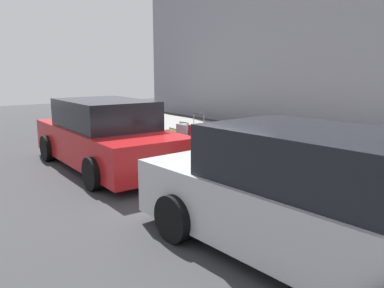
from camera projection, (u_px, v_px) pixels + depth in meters
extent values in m
plane|color=#333335|center=(198.00, 172.00, 8.64)|extent=(40.00, 40.00, 0.00)
cube|color=gray|center=(273.00, 154.00, 10.10)|extent=(18.00, 5.00, 0.14)
cube|color=red|center=(335.00, 179.00, 6.41)|extent=(0.45, 0.26, 0.63)
cube|color=black|center=(335.00, 179.00, 6.41)|extent=(0.45, 0.07, 0.64)
cylinder|color=gray|center=(347.00, 156.00, 6.17)|extent=(0.02, 0.02, 0.21)
cylinder|color=gray|center=(327.00, 152.00, 6.48)|extent=(0.02, 0.02, 0.21)
cylinder|color=black|center=(337.00, 148.00, 6.31)|extent=(0.38, 0.05, 0.02)
cylinder|color=black|center=(343.00, 199.00, 6.30)|extent=(0.05, 0.02, 0.04)
cylinder|color=black|center=(324.00, 193.00, 6.62)|extent=(0.05, 0.02, 0.04)
cube|color=#9EA0A8|center=(305.00, 174.00, 6.87)|extent=(0.51, 0.22, 0.56)
cube|color=black|center=(305.00, 174.00, 6.87)|extent=(0.50, 0.07, 0.57)
cylinder|color=gray|center=(317.00, 153.00, 6.63)|extent=(0.02, 0.02, 0.28)
cylinder|color=gray|center=(296.00, 149.00, 6.95)|extent=(0.02, 0.02, 0.28)
cylinder|color=black|center=(307.00, 143.00, 6.76)|extent=(0.43, 0.06, 0.02)
cylinder|color=black|center=(315.00, 190.00, 6.75)|extent=(0.05, 0.02, 0.04)
cylinder|color=black|center=(294.00, 185.00, 7.08)|extent=(0.05, 0.02, 0.04)
cube|color=#59601E|center=(279.00, 168.00, 7.29)|extent=(0.40, 0.23, 0.55)
cube|color=black|center=(279.00, 168.00, 7.29)|extent=(0.40, 0.07, 0.57)
cylinder|color=gray|center=(288.00, 149.00, 7.09)|extent=(0.02, 0.02, 0.23)
cylinder|color=gray|center=(273.00, 146.00, 7.33)|extent=(0.02, 0.02, 0.23)
cylinder|color=black|center=(281.00, 142.00, 7.19)|extent=(0.33, 0.05, 0.02)
cylinder|color=black|center=(286.00, 183.00, 7.21)|extent=(0.05, 0.02, 0.04)
cylinder|color=black|center=(272.00, 179.00, 7.46)|extent=(0.05, 0.02, 0.04)
cube|color=black|center=(259.00, 157.00, 7.71)|extent=(0.49, 0.29, 0.76)
cube|color=black|center=(259.00, 157.00, 7.71)|extent=(0.48, 0.08, 0.77)
cylinder|color=gray|center=(268.00, 133.00, 7.45)|extent=(0.02, 0.02, 0.29)
cylinder|color=gray|center=(253.00, 130.00, 7.78)|extent=(0.02, 0.02, 0.29)
cylinder|color=black|center=(260.00, 124.00, 7.59)|extent=(0.41, 0.05, 0.02)
cylinder|color=black|center=(266.00, 177.00, 7.61)|extent=(0.05, 0.02, 0.04)
cylinder|color=black|center=(252.00, 172.00, 7.95)|extent=(0.05, 0.02, 0.04)
cube|color=navy|center=(242.00, 154.00, 8.18)|extent=(0.41, 0.23, 0.70)
cube|color=black|center=(242.00, 154.00, 8.18)|extent=(0.40, 0.07, 0.72)
cylinder|color=gray|center=(248.00, 138.00, 7.98)|extent=(0.02, 0.02, 0.04)
cylinder|color=gray|center=(238.00, 135.00, 8.25)|extent=(0.02, 0.02, 0.04)
cylinder|color=black|center=(243.00, 136.00, 8.11)|extent=(0.33, 0.05, 0.02)
cylinder|color=black|center=(247.00, 170.00, 8.10)|extent=(0.05, 0.02, 0.04)
cylinder|color=black|center=(237.00, 167.00, 8.39)|extent=(0.05, 0.02, 0.04)
cube|color=#0F606B|center=(226.00, 154.00, 8.57)|extent=(0.36, 0.23, 0.51)
cube|color=black|center=(226.00, 154.00, 8.57)|extent=(0.36, 0.06, 0.52)
cylinder|color=gray|center=(231.00, 140.00, 8.39)|extent=(0.02, 0.02, 0.18)
cylinder|color=gray|center=(221.00, 138.00, 8.61)|extent=(0.02, 0.02, 0.18)
cylinder|color=black|center=(226.00, 135.00, 8.48)|extent=(0.29, 0.04, 0.02)
cylinder|color=black|center=(230.00, 166.00, 8.50)|extent=(0.05, 0.02, 0.04)
cylinder|color=black|center=(221.00, 163.00, 8.72)|extent=(0.05, 0.02, 0.04)
cube|color=maroon|center=(211.00, 150.00, 8.95)|extent=(0.43, 0.27, 0.52)
cube|color=black|center=(211.00, 150.00, 8.95)|extent=(0.43, 0.07, 0.53)
cylinder|color=gray|center=(216.00, 140.00, 8.75)|extent=(0.02, 0.02, 0.04)
cylinder|color=gray|center=(206.00, 138.00, 9.04)|extent=(0.02, 0.02, 0.04)
cylinder|color=black|center=(211.00, 138.00, 8.89)|extent=(0.36, 0.04, 0.02)
cylinder|color=black|center=(215.00, 162.00, 8.84)|extent=(0.04, 0.02, 0.04)
cylinder|color=black|center=(206.00, 159.00, 9.14)|extent=(0.04, 0.02, 0.04)
cube|color=red|center=(199.00, 141.00, 9.41)|extent=(0.47, 0.25, 0.76)
cube|color=black|center=(199.00, 141.00, 9.41)|extent=(0.47, 0.05, 0.78)
cylinder|color=gray|center=(204.00, 121.00, 9.15)|extent=(0.02, 0.02, 0.30)
cylinder|color=gray|center=(194.00, 119.00, 9.47)|extent=(0.02, 0.02, 0.30)
cylinder|color=black|center=(199.00, 114.00, 9.28)|extent=(0.40, 0.03, 0.02)
cylinder|color=black|center=(204.00, 157.00, 9.31)|extent=(0.04, 0.02, 0.04)
cylinder|color=black|center=(194.00, 154.00, 9.64)|extent=(0.04, 0.02, 0.04)
cube|color=#9EA0A8|center=(184.00, 139.00, 9.81)|extent=(0.40, 0.23, 0.75)
cube|color=black|center=(184.00, 139.00, 9.81)|extent=(0.40, 0.06, 0.77)
cylinder|color=gray|center=(188.00, 124.00, 9.61)|extent=(0.02, 0.02, 0.04)
cylinder|color=gray|center=(180.00, 123.00, 9.86)|extent=(0.02, 0.02, 0.04)
cylinder|color=black|center=(184.00, 122.00, 9.73)|extent=(0.33, 0.04, 0.02)
cylinder|color=black|center=(188.00, 153.00, 9.75)|extent=(0.05, 0.02, 0.04)
cylinder|color=black|center=(180.00, 151.00, 10.00)|extent=(0.05, 0.02, 0.04)
cube|color=#59601E|center=(173.00, 140.00, 10.27)|extent=(0.45, 0.22, 0.53)
cube|color=black|center=(173.00, 140.00, 10.27)|extent=(0.45, 0.06, 0.54)
cylinder|color=gray|center=(177.00, 130.00, 10.06)|extent=(0.02, 0.02, 0.04)
cylinder|color=gray|center=(170.00, 129.00, 10.38)|extent=(0.02, 0.02, 0.04)
cylinder|color=black|center=(173.00, 129.00, 10.22)|extent=(0.38, 0.05, 0.02)
cylinder|color=black|center=(177.00, 150.00, 10.16)|extent=(0.05, 0.02, 0.04)
cylinder|color=black|center=(170.00, 148.00, 10.48)|extent=(0.05, 0.02, 0.04)
cylinder|color=red|center=(157.00, 133.00, 10.83)|extent=(0.20, 0.20, 0.68)
sphere|color=red|center=(156.00, 120.00, 10.76)|extent=(0.21, 0.21, 0.21)
cylinder|color=red|center=(154.00, 132.00, 10.95)|extent=(0.09, 0.10, 0.09)
cylinder|color=red|center=(160.00, 133.00, 10.71)|extent=(0.09, 0.10, 0.09)
cylinder|color=brown|center=(141.00, 128.00, 11.21)|extent=(0.15, 0.15, 0.86)
cube|color=#B2B5BA|center=(311.00, 215.00, 4.51)|extent=(4.76, 2.03, 0.78)
cube|color=black|center=(314.00, 157.00, 4.38)|extent=(2.51, 1.76, 0.64)
cylinder|color=black|center=(175.00, 218.00, 5.07)|extent=(0.65, 0.25, 0.64)
cylinder|color=black|center=(263.00, 191.00, 6.22)|extent=(0.65, 0.25, 0.64)
cube|color=#AD1619|center=(106.00, 144.00, 8.91)|extent=(4.81, 1.89, 0.77)
cube|color=black|center=(105.00, 114.00, 8.78)|extent=(2.51, 1.70, 0.63)
cylinder|color=black|center=(48.00, 148.00, 9.61)|extent=(0.64, 0.23, 0.64)
cylinder|color=black|center=(115.00, 140.00, 10.66)|extent=(0.64, 0.23, 0.64)
cylinder|color=black|center=(93.00, 174.00, 7.26)|extent=(0.64, 0.23, 0.64)
cylinder|color=black|center=(174.00, 160.00, 8.31)|extent=(0.64, 0.23, 0.64)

